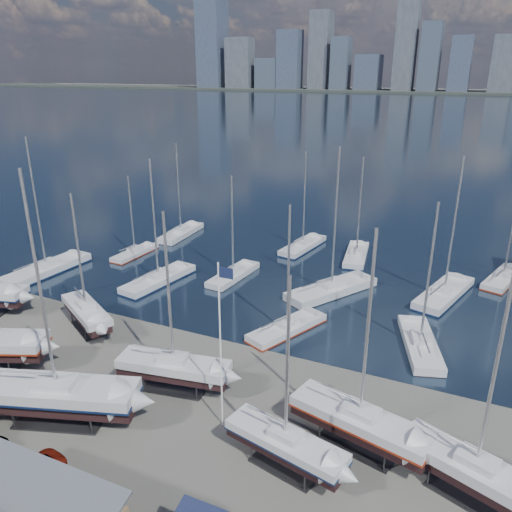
% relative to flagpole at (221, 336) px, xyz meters
% --- Properties ---
extents(ground, '(1400.00, 1400.00, 0.00)m').
position_rel_flagpole_xyz_m(ground, '(-5.77, 0.95, -7.53)').
color(ground, '#605E59').
rests_on(ground, ground).
extents(water, '(1400.00, 600.00, 0.40)m').
position_rel_flagpole_xyz_m(water, '(-5.77, 310.95, -7.68)').
color(water, '#172A36').
rests_on(water, ground).
extents(far_shore, '(1400.00, 80.00, 2.20)m').
position_rel_flagpole_xyz_m(far_shore, '(-5.77, 570.95, -6.43)').
color(far_shore, '#2D332D').
rests_on(far_shore, ground).
extents(skyline, '(639.14, 43.80, 107.69)m').
position_rel_flagpole_xyz_m(skyline, '(-13.61, 564.70, 31.56)').
color(skyline, '#475166').
rests_on(skyline, far_shore).
extents(sailboat_cradle_2, '(8.62, 6.27, 14.11)m').
position_rel_flagpole_xyz_m(sailboat_cradle_2, '(-19.34, 7.22, -5.55)').
color(sailboat_cradle_2, '#2D2D33').
rests_on(sailboat_cradle_2, ground).
extents(sailboat_cradle_3, '(12.38, 6.93, 19.04)m').
position_rel_flagpole_xyz_m(sailboat_cradle_3, '(-11.44, -4.51, -5.30)').
color(sailboat_cradle_3, '#2D2D33').
rests_on(sailboat_cradle_3, ground).
extents(sailboat_cradle_4, '(9.56, 4.11, 15.18)m').
position_rel_flagpole_xyz_m(sailboat_cradle_4, '(-5.81, 2.36, -5.50)').
color(sailboat_cradle_4, '#2D2D33').
rests_on(sailboat_cradle_4, ground).
extents(sailboat_cradle_5, '(8.77, 4.16, 13.84)m').
position_rel_flagpole_xyz_m(sailboat_cradle_5, '(5.66, -2.04, -5.57)').
color(sailboat_cradle_5, '#2D2D33').
rests_on(sailboat_cradle_5, ground).
extents(sailboat_cradle_6, '(10.28, 5.03, 16.01)m').
position_rel_flagpole_xyz_m(sailboat_cradle_6, '(9.57, 1.92, -5.46)').
color(sailboat_cradle_6, '#2D2D33').
rests_on(sailboat_cradle_6, ground).
extents(sailboat_cradle_7, '(9.56, 5.67, 15.15)m').
position_rel_flagpole_xyz_m(sailboat_cradle_7, '(16.98, 0.37, -5.50)').
color(sailboat_cradle_7, '#2D2D33').
rests_on(sailboat_cradle_7, ground).
extents(sailboat_moored_0, '(4.41, 12.39, 18.17)m').
position_rel_flagpole_xyz_m(sailboat_moored_0, '(-34.55, 16.51, -7.22)').
color(sailboat_moored_0, black).
rests_on(sailboat_moored_0, water).
extents(sailboat_moored_1, '(2.69, 8.07, 11.89)m').
position_rel_flagpole_xyz_m(sailboat_moored_1, '(-28.26, 26.58, -7.22)').
color(sailboat_moored_1, black).
rests_on(sailboat_moored_1, water).
extents(sailboat_moored_2, '(3.19, 10.08, 15.07)m').
position_rel_flagpole_xyz_m(sailboat_moored_2, '(-27.09, 36.79, -7.21)').
color(sailboat_moored_2, black).
rests_on(sailboat_moored_2, water).
extents(sailboat_moored_3, '(4.61, 11.06, 16.03)m').
position_rel_flagpole_xyz_m(sailboat_moored_3, '(-19.55, 19.83, -7.22)').
color(sailboat_moored_3, black).
rests_on(sailboat_moored_3, water).
extents(sailboat_moored_4, '(3.36, 9.23, 13.64)m').
position_rel_flagpole_xyz_m(sailboat_moored_4, '(-11.91, 25.08, -7.21)').
color(sailboat_moored_4, black).
rests_on(sailboat_moored_4, water).
extents(sailboat_moored_5, '(4.33, 10.26, 14.86)m').
position_rel_flagpole_xyz_m(sailboat_moored_5, '(-7.52, 38.96, -7.22)').
color(sailboat_moored_5, black).
rests_on(sailboat_moored_5, water).
extents(sailboat_moored_6, '(6.02, 9.49, 13.78)m').
position_rel_flagpole_xyz_m(sailboat_moored_6, '(-0.77, 15.03, -7.22)').
color(sailboat_moored_6, black).
rests_on(sailboat_moored_6, water).
extents(sailboat_moored_7, '(8.90, 11.90, 17.91)m').
position_rel_flagpole_xyz_m(sailboat_moored_7, '(0.70, 25.64, -7.21)').
color(sailboat_moored_7, black).
rests_on(sailboat_moored_7, water).
extents(sailboat_moored_8, '(4.14, 10.15, 14.73)m').
position_rel_flagpole_xyz_m(sailboat_moored_8, '(0.53, 38.43, -7.22)').
color(sailboat_moored_8, black).
rests_on(sailboat_moored_8, water).
extents(sailboat_moored_9, '(5.55, 10.23, 14.89)m').
position_rel_flagpole_xyz_m(sailboat_moored_9, '(11.79, 17.30, -7.21)').
color(sailboat_moored_9, black).
rests_on(sailboat_moored_9, water).
extents(sailboat_moored_10, '(6.16, 11.86, 17.08)m').
position_rel_flagpole_xyz_m(sailboat_moored_10, '(12.83, 29.98, -7.22)').
color(sailboat_moored_10, black).
rests_on(sailboat_moored_10, water).
extents(sailboat_moored_11, '(5.19, 9.62, 13.85)m').
position_rel_flagpole_xyz_m(sailboat_moored_11, '(19.10, 37.94, -7.22)').
color(sailboat_moored_11, black).
rests_on(sailboat_moored_11, water).
extents(car_c, '(2.96, 5.07, 1.33)m').
position_rel_flagpole_xyz_m(car_c, '(-8.64, -10.21, -6.87)').
color(car_c, gray).
rests_on(car_c, ground).
extents(flagpole, '(1.14, 0.12, 12.97)m').
position_rel_flagpole_xyz_m(flagpole, '(0.00, 0.00, 0.00)').
color(flagpole, white).
rests_on(flagpole, ground).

